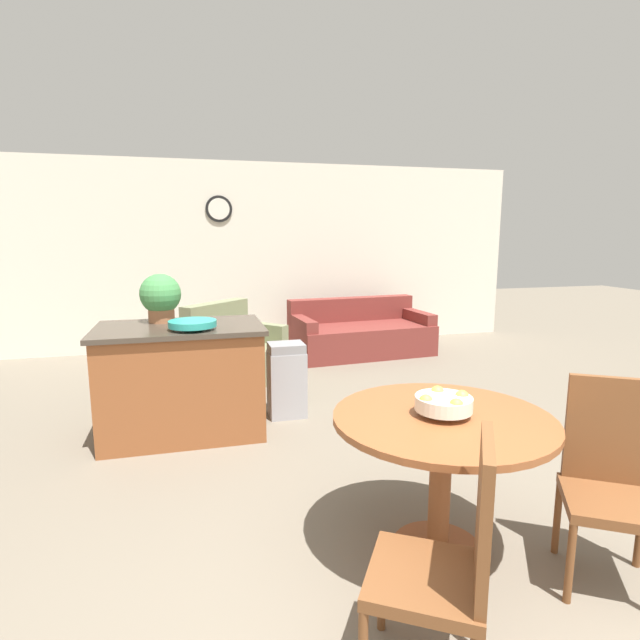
{
  "coord_description": "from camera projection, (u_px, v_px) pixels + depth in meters",
  "views": [
    {
      "loc": [
        -1.07,
        -1.33,
        1.68
      ],
      "look_at": [
        -0.02,
        2.63,
        0.97
      ],
      "focal_mm": 28.0,
      "sensor_mm": 36.0,
      "label": 1
    }
  ],
  "objects": [
    {
      "name": "dining_chair_near_left",
      "position": [
        450.0,
        557.0,
        1.8
      ],
      "size": [
        0.58,
        0.58,
        0.99
      ],
      "rotation": [
        0.0,
        0.0,
        7.3
      ],
      "color": "brown",
      "rests_on": "ground_plane"
    },
    {
      "name": "trash_bin",
      "position": [
        287.0,
        380.0,
        4.61
      ],
      "size": [
        0.33,
        0.28,
        0.69
      ],
      "color": "#9E9EA3",
      "rests_on": "ground_plane"
    },
    {
      "name": "kitchen_island",
      "position": [
        182.0,
        380.0,
        4.19
      ],
      "size": [
        1.35,
        0.85,
        0.93
      ],
      "color": "brown",
      "rests_on": "ground_plane"
    },
    {
      "name": "fruit_bowl",
      "position": [
        444.0,
        403.0,
        2.52
      ],
      "size": [
        0.29,
        0.29,
        0.12
      ],
      "color": "silver",
      "rests_on": "dining_table"
    },
    {
      "name": "wall_back",
      "position": [
        261.0,
        256.0,
        7.4
      ],
      "size": [
        8.0,
        0.09,
        2.7
      ],
      "color": "silver",
      "rests_on": "ground_plane"
    },
    {
      "name": "dining_table",
      "position": [
        442.0,
        448.0,
        2.56
      ],
      "size": [
        1.12,
        1.12,
        0.77
      ],
      "color": "brown",
      "rests_on": "ground_plane"
    },
    {
      "name": "armchair",
      "position": [
        234.0,
        355.0,
        5.72
      ],
      "size": [
        1.25,
        1.25,
        0.89
      ],
      "rotation": [
        0.0,
        0.0,
        0.76
      ],
      "color": "#7A7F5B",
      "rests_on": "ground_plane"
    },
    {
      "name": "potted_plant",
      "position": [
        160.0,
        296.0,
        4.25
      ],
      "size": [
        0.34,
        0.34,
        0.41
      ],
      "color": "#A36642",
      "rests_on": "kitchen_island"
    },
    {
      "name": "teal_bowl",
      "position": [
        193.0,
        324.0,
        3.94
      ],
      "size": [
        0.38,
        0.38,
        0.07
      ],
      "color": "teal",
      "rests_on": "kitchen_island"
    },
    {
      "name": "couch",
      "position": [
        360.0,
        334.0,
        7.05
      ],
      "size": [
        1.97,
        1.11,
        0.76
      ],
      "rotation": [
        0.0,
        0.0,
        0.08
      ],
      "color": "maroon",
      "rests_on": "ground_plane"
    },
    {
      "name": "dining_chair_near_right",
      "position": [
        609.0,
        475.0,
        2.42
      ],
      "size": [
        0.58,
        0.58,
        0.99
      ],
      "rotation": [
        0.0,
        0.0,
        8.87
      ],
      "color": "brown",
      "rests_on": "ground_plane"
    }
  ]
}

